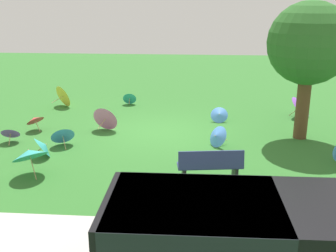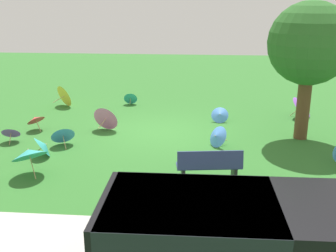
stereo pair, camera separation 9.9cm
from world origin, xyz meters
name	(u,v)px [view 1 (the left image)]	position (x,y,z in m)	size (l,w,h in m)	color
ground	(161,132)	(0.00, 0.00, 0.00)	(40.00, 40.00, 0.00)	#2D6B28
van_dark	(244,238)	(-1.98, 7.74, 0.91)	(4.62, 2.17, 1.53)	black
park_bench	(210,166)	(-1.57, 3.92, 0.47)	(1.65, 0.69, 0.90)	navy
shade_tree	(309,45)	(-4.60, 0.22, 3.03)	(2.58, 2.58, 4.36)	brown
parasol_purple_0	(11,132)	(4.67, 1.39, 0.34)	(0.65, 0.61, 0.58)	tan
parasol_purple_1	(302,106)	(-5.21, -2.23, 0.45)	(1.11, 1.20, 0.84)	tan
parasol_pink_0	(106,118)	(1.92, -0.08, 0.45)	(1.00, 0.92, 0.90)	tan
parasol_teal_0	(130,98)	(1.71, -3.70, 0.28)	(0.60, 0.58, 0.57)	tan
parasol_yellow_0	(65,96)	(4.39, -3.15, 0.47)	(1.00, 0.96, 0.94)	tan
parasol_blue_0	(219,115)	(-2.03, -1.36, 0.28)	(0.66, 0.57, 0.57)	tan
parasol_teal_1	(44,146)	(3.16, 2.51, 0.33)	(0.78, 0.85, 0.66)	tan
parasol_blue_1	(217,136)	(-1.84, 1.27, 0.33)	(0.75, 0.80, 0.67)	tan
parasol_teal_2	(29,154)	(3.03, 3.82, 0.61)	(1.27, 1.26, 0.92)	tan
parasol_blue_2	(62,134)	(2.94, 1.54, 0.36)	(0.90, 0.83, 0.69)	tan
parasol_red_0	(35,119)	(4.37, 0.16, 0.40)	(0.83, 0.84, 0.63)	tan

